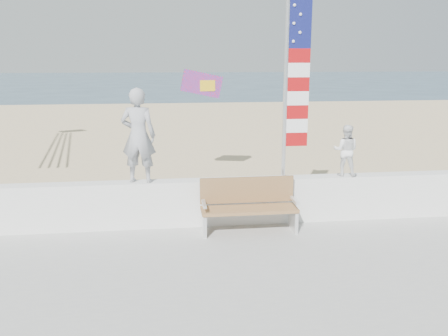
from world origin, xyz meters
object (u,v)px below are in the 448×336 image
at_px(child, 346,150).
at_px(flag, 292,79).
at_px(adult, 138,136).
at_px(bench, 248,205).

height_order(child, flag, flag).
distance_m(adult, child, 4.06).
bearing_deg(adult, child, -168.84).
bearing_deg(adult, flag, -168.85).
height_order(adult, child, adult).
distance_m(child, bench, 2.27).
bearing_deg(child, flag, 24.03).
relative_size(adult, bench, 0.99).
xyz_separation_m(adult, flag, (2.91, -0.00, 1.02)).
xyz_separation_m(adult, bench, (2.02, -0.45, -1.28)).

